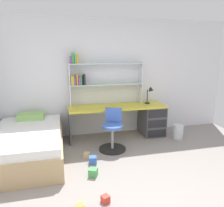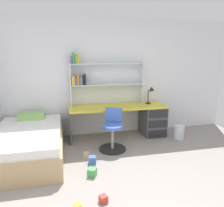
{
  "view_description": "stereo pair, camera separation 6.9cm",
  "coord_description": "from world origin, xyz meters",
  "px_view_note": "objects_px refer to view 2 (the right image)",
  "views": [
    {
      "loc": [
        -1.1,
        -2.12,
        1.83
      ],
      "look_at": [
        -0.19,
        1.66,
        0.93
      ],
      "focal_mm": 35.09,
      "sensor_mm": 36.0,
      "label": 1
    },
    {
      "loc": [
        -1.04,
        -2.13,
        1.83
      ],
      "look_at": [
        -0.19,
        1.66,
        0.93
      ],
      "focal_mm": 35.09,
      "sensor_mm": 36.0,
      "label": 2
    }
  ],
  "objects_px": {
    "bed_platform": "(28,144)",
    "toy_block_yellow_5": "(78,207)",
    "desk": "(142,118)",
    "toy_block_green_2": "(92,172)",
    "waste_bin": "(179,132)",
    "swivel_chair": "(113,134)",
    "toy_block_natural_4": "(87,155)",
    "toy_block_red_0": "(103,199)",
    "desk_lamp": "(151,93)",
    "toy_block_blue_1": "(92,160)",
    "bookshelf_hutch": "(97,76)"
  },
  "relations": [
    {
      "from": "desk_lamp",
      "to": "swivel_chair",
      "type": "height_order",
      "value": "desk_lamp"
    },
    {
      "from": "desk_lamp",
      "to": "toy_block_blue_1",
      "type": "bearing_deg",
      "value": -143.08
    },
    {
      "from": "desk_lamp",
      "to": "waste_bin",
      "type": "bearing_deg",
      "value": -42.77
    },
    {
      "from": "waste_bin",
      "to": "swivel_chair",
      "type": "bearing_deg",
      "value": -172.83
    },
    {
      "from": "desk",
      "to": "swivel_chair",
      "type": "bearing_deg",
      "value": -144.09
    },
    {
      "from": "desk",
      "to": "toy_block_blue_1",
      "type": "distance_m",
      "value": 1.71
    },
    {
      "from": "toy_block_natural_4",
      "to": "toy_block_blue_1",
      "type": "bearing_deg",
      "value": -71.04
    },
    {
      "from": "bed_platform",
      "to": "toy_block_green_2",
      "type": "height_order",
      "value": "bed_platform"
    },
    {
      "from": "desk_lamp",
      "to": "swivel_chair",
      "type": "relative_size",
      "value": 0.48
    },
    {
      "from": "bookshelf_hutch",
      "to": "toy_block_yellow_5",
      "type": "distance_m",
      "value": 2.77
    },
    {
      "from": "bed_platform",
      "to": "toy_block_yellow_5",
      "type": "relative_size",
      "value": 21.5
    },
    {
      "from": "bookshelf_hutch",
      "to": "desk",
      "type": "bearing_deg",
      "value": -10.73
    },
    {
      "from": "swivel_chair",
      "to": "toy_block_yellow_5",
      "type": "bearing_deg",
      "value": -116.21
    },
    {
      "from": "desk",
      "to": "toy_block_yellow_5",
      "type": "distance_m",
      "value": 2.73
    },
    {
      "from": "desk",
      "to": "toy_block_green_2",
      "type": "bearing_deg",
      "value": -132.34
    },
    {
      "from": "swivel_chair",
      "to": "waste_bin",
      "type": "relative_size",
      "value": 2.58
    },
    {
      "from": "desk_lamp",
      "to": "toy_block_natural_4",
      "type": "height_order",
      "value": "desk_lamp"
    },
    {
      "from": "toy_block_blue_1",
      "to": "bookshelf_hutch",
      "type": "bearing_deg",
      "value": 77.28
    },
    {
      "from": "desk",
      "to": "toy_block_green_2",
      "type": "height_order",
      "value": "desk"
    },
    {
      "from": "toy_block_red_0",
      "to": "toy_block_yellow_5",
      "type": "distance_m",
      "value": 0.33
    },
    {
      "from": "swivel_chair",
      "to": "toy_block_natural_4",
      "type": "distance_m",
      "value": 0.65
    },
    {
      "from": "waste_bin",
      "to": "toy_block_natural_4",
      "type": "relative_size",
      "value": 3.01
    },
    {
      "from": "desk",
      "to": "toy_block_red_0",
      "type": "distance_m",
      "value": 2.48
    },
    {
      "from": "bookshelf_hutch",
      "to": "swivel_chair",
      "type": "relative_size",
      "value": 2.02
    },
    {
      "from": "toy_block_red_0",
      "to": "swivel_chair",
      "type": "bearing_deg",
      "value": 73.08
    },
    {
      "from": "bed_platform",
      "to": "toy_block_natural_4",
      "type": "xyz_separation_m",
      "value": [
        1.0,
        -0.23,
        -0.21
      ]
    },
    {
      "from": "desk_lamp",
      "to": "toy_block_green_2",
      "type": "bearing_deg",
      "value": -135.72
    },
    {
      "from": "toy_block_blue_1",
      "to": "toy_block_red_0",
      "type": "bearing_deg",
      "value": -89.83
    },
    {
      "from": "toy_block_natural_4",
      "to": "toy_block_yellow_5",
      "type": "bearing_deg",
      "value": -100.4
    },
    {
      "from": "desk",
      "to": "toy_block_red_0",
      "type": "relative_size",
      "value": 23.11
    },
    {
      "from": "desk_lamp",
      "to": "toy_block_blue_1",
      "type": "height_order",
      "value": "desk_lamp"
    },
    {
      "from": "desk_lamp",
      "to": "toy_block_green_2",
      "type": "relative_size",
      "value": 3.14
    },
    {
      "from": "waste_bin",
      "to": "toy_block_blue_1",
      "type": "xyz_separation_m",
      "value": [
        -1.98,
        -0.67,
        -0.09
      ]
    },
    {
      "from": "bed_platform",
      "to": "toy_block_red_0",
      "type": "relative_size",
      "value": 20.74
    },
    {
      "from": "swivel_chair",
      "to": "waste_bin",
      "type": "xyz_separation_m",
      "value": [
        1.52,
        0.19,
        -0.16
      ]
    },
    {
      "from": "toy_block_blue_1",
      "to": "toy_block_natural_4",
      "type": "xyz_separation_m",
      "value": [
        -0.08,
        0.22,
        -0.01
      ]
    },
    {
      "from": "swivel_chair",
      "to": "bed_platform",
      "type": "height_order",
      "value": "swivel_chair"
    },
    {
      "from": "toy_block_natural_4",
      "to": "bookshelf_hutch",
      "type": "bearing_deg",
      "value": 70.89
    },
    {
      "from": "toy_block_blue_1",
      "to": "toy_block_yellow_5",
      "type": "xyz_separation_m",
      "value": [
        -0.32,
        -1.1,
        -0.02
      ]
    },
    {
      "from": "bookshelf_hutch",
      "to": "swivel_chair",
      "type": "height_order",
      "value": "bookshelf_hutch"
    },
    {
      "from": "bookshelf_hutch",
      "to": "toy_block_natural_4",
      "type": "relative_size",
      "value": 15.68
    },
    {
      "from": "toy_block_red_0",
      "to": "toy_block_yellow_5",
      "type": "relative_size",
      "value": 1.04
    },
    {
      "from": "swivel_chair",
      "to": "toy_block_natural_4",
      "type": "height_order",
      "value": "swivel_chair"
    },
    {
      "from": "desk",
      "to": "toy_block_blue_1",
      "type": "height_order",
      "value": "desk"
    },
    {
      "from": "bookshelf_hutch",
      "to": "waste_bin",
      "type": "distance_m",
      "value": 2.16
    },
    {
      "from": "bookshelf_hutch",
      "to": "toy_block_blue_1",
      "type": "distance_m",
      "value": 1.83
    },
    {
      "from": "toy_block_red_0",
      "to": "toy_block_natural_4",
      "type": "xyz_separation_m",
      "value": [
        -0.08,
        1.24,
        0.01
      ]
    },
    {
      "from": "swivel_chair",
      "to": "toy_block_natural_4",
      "type": "relative_size",
      "value": 7.76
    },
    {
      "from": "toy_block_natural_4",
      "to": "desk_lamp",
      "type": "bearing_deg",
      "value": 29.86
    },
    {
      "from": "swivel_chair",
      "to": "waste_bin",
      "type": "height_order",
      "value": "swivel_chair"
    }
  ]
}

